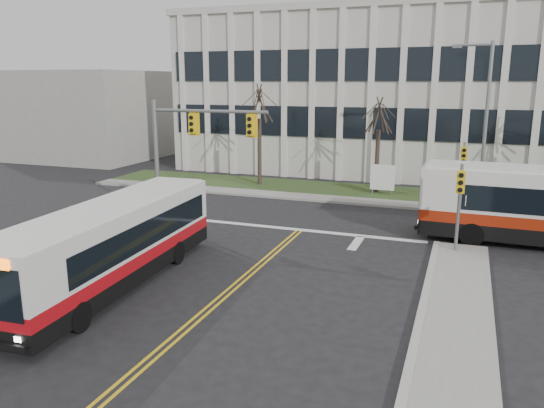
% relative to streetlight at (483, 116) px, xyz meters
% --- Properties ---
extents(ground, '(120.00, 120.00, 0.00)m').
position_rel_streetlight_xyz_m(ground, '(-8.03, -16.20, -5.19)').
color(ground, black).
rests_on(ground, ground).
extents(sidewalk_cross, '(44.00, 1.60, 0.14)m').
position_rel_streetlight_xyz_m(sidewalk_cross, '(-3.03, -1.00, -5.12)').
color(sidewalk_cross, '#9E9B93').
rests_on(sidewalk_cross, ground).
extents(building_lawn, '(44.00, 5.00, 0.12)m').
position_rel_streetlight_xyz_m(building_lawn, '(-3.03, 1.80, -5.13)').
color(building_lawn, '#2D471E').
rests_on(building_lawn, ground).
extents(office_building, '(40.00, 16.00, 12.00)m').
position_rel_streetlight_xyz_m(office_building, '(-3.03, 13.80, 0.81)').
color(office_building, beige).
rests_on(office_building, ground).
extents(building_annex, '(12.00, 12.00, 8.00)m').
position_rel_streetlight_xyz_m(building_annex, '(-34.03, 9.80, -1.19)').
color(building_annex, '#9E9B93').
rests_on(building_annex, ground).
extents(mast_arm_signal, '(6.11, 0.38, 6.20)m').
position_rel_streetlight_xyz_m(mast_arm_signal, '(-13.65, -9.04, -0.94)').
color(mast_arm_signal, slate).
rests_on(mast_arm_signal, ground).
extents(signal_pole_near, '(0.34, 0.39, 3.80)m').
position_rel_streetlight_xyz_m(signal_pole_near, '(-0.83, -9.30, -2.69)').
color(signal_pole_near, slate).
rests_on(signal_pole_near, ground).
extents(signal_pole_far, '(0.34, 0.39, 3.80)m').
position_rel_streetlight_xyz_m(signal_pole_far, '(-0.83, -0.80, -2.69)').
color(signal_pole_far, slate).
rests_on(signal_pole_far, ground).
extents(streetlight, '(2.15, 0.25, 9.20)m').
position_rel_streetlight_xyz_m(streetlight, '(0.00, 0.00, 0.00)').
color(streetlight, slate).
rests_on(streetlight, ground).
extents(directory_sign, '(1.50, 0.12, 2.00)m').
position_rel_streetlight_xyz_m(directory_sign, '(-5.53, 1.30, -4.02)').
color(directory_sign, slate).
rests_on(directory_sign, ground).
extents(tree_left, '(1.80, 1.80, 7.70)m').
position_rel_streetlight_xyz_m(tree_left, '(-14.03, 1.80, 0.32)').
color(tree_left, '#42352B').
rests_on(tree_left, ground).
extents(tree_mid, '(1.80, 1.80, 6.82)m').
position_rel_streetlight_xyz_m(tree_mid, '(-6.03, 2.00, -0.31)').
color(tree_mid, '#42352B').
rests_on(tree_mid, ground).
extents(bus_main, '(2.99, 10.99, 2.90)m').
position_rel_streetlight_xyz_m(bus_main, '(-12.09, -17.14, -3.75)').
color(bus_main, silver).
rests_on(bus_main, ground).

